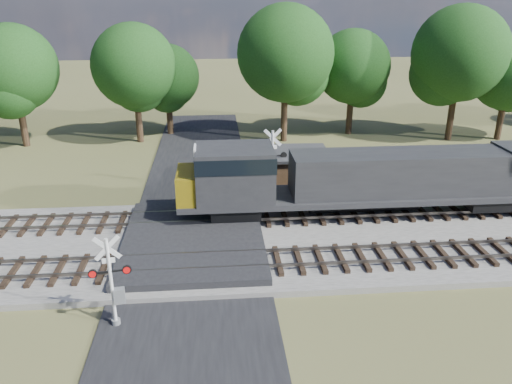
{
  "coord_description": "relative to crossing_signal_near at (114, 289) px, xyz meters",
  "views": [
    {
      "loc": [
        1.22,
        -22.32,
        11.99
      ],
      "look_at": [
        3.31,
        2.0,
        2.29
      ],
      "focal_mm": 35.0,
      "sensor_mm": 36.0,
      "label": 1
    }
  ],
  "objects": [
    {
      "name": "track_near",
      "position": [
        5.85,
        3.8,
        -1.21
      ],
      "size": [
        140.0,
        2.6,
        0.33
      ],
      "color": "black",
      "rests_on": "ballast_bed"
    },
    {
      "name": "ballast_bed",
      "position": [
        12.73,
        6.3,
        -1.47
      ],
      "size": [
        140.0,
        10.0,
        0.3
      ],
      "primitive_type": "cube",
      "color": "gray",
      "rests_on": "ground"
    },
    {
      "name": "equipment_shed",
      "position": [
        9.25,
        13.59,
        -0.28
      ],
      "size": [
        4.0,
        4.0,
        2.64
      ],
      "rotation": [
        0.0,
        0.0,
        -0.03
      ],
      "color": "#4D3621",
      "rests_on": "ground"
    },
    {
      "name": "road",
      "position": [
        2.73,
        5.8,
        -1.58
      ],
      "size": [
        7.0,
        60.0,
        0.08
      ],
      "primitive_type": "cube",
      "color": "black",
      "rests_on": "ground"
    },
    {
      "name": "treeline",
      "position": [
        6.63,
        26.09,
        5.17
      ],
      "size": [
        81.03,
        11.9,
        11.64
      ],
      "color": "black",
      "rests_on": "ground"
    },
    {
      "name": "ground",
      "position": [
        2.73,
        5.8,
        -1.62
      ],
      "size": [
        160.0,
        160.0,
        0.0
      ],
      "primitive_type": "plane",
      "color": "brown",
      "rests_on": "ground"
    },
    {
      "name": "crossing_panel",
      "position": [
        2.73,
        6.3,
        -1.3
      ],
      "size": [
        7.0,
        9.0,
        0.62
      ],
      "primitive_type": "cube",
      "color": "#262628",
      "rests_on": "ground"
    },
    {
      "name": "crossing_signal_near",
      "position": [
        0.0,
        0.0,
        0.0
      ],
      "size": [
        1.56,
        0.38,
        3.89
      ],
      "rotation": [
        0.0,
        0.0,
        0.16
      ],
      "color": "silver",
      "rests_on": "ground"
    },
    {
      "name": "track_far",
      "position": [
        5.85,
        8.8,
        -1.21
      ],
      "size": [
        140.0,
        2.6,
        0.33
      ],
      "color": "black",
      "rests_on": "ballast_bed"
    },
    {
      "name": "crossing_signal_far",
      "position": [
        7.37,
        12.5,
        0.25
      ],
      "size": [
        1.81,
        0.41,
        4.49
      ],
      "rotation": [
        0.0,
        0.0,
        3.24
      ],
      "color": "silver",
      "rests_on": "ground"
    }
  ]
}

